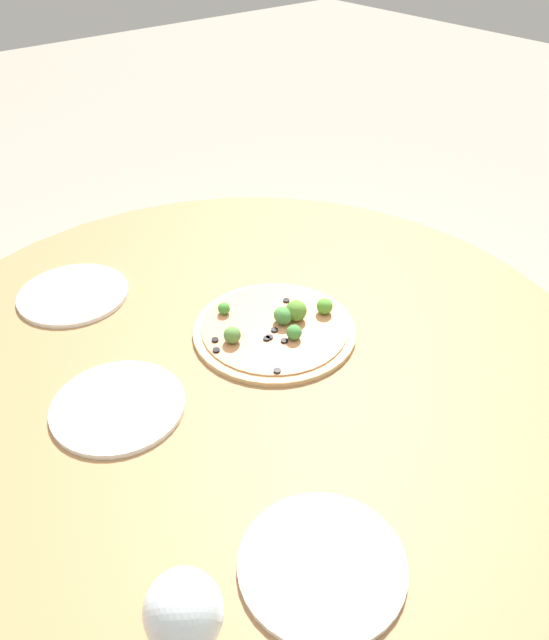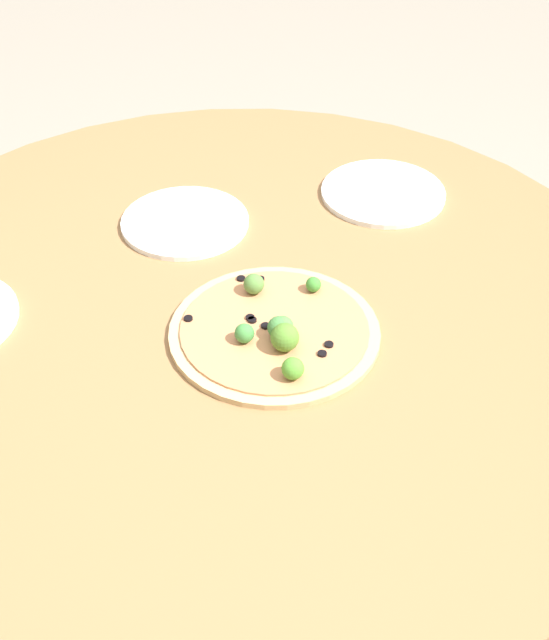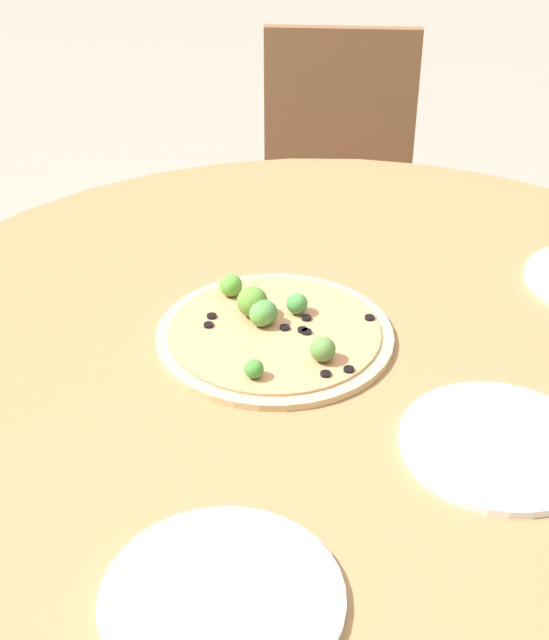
{
  "view_description": "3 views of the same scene",
  "coord_description": "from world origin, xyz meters",
  "px_view_note": "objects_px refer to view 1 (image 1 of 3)",
  "views": [
    {
      "loc": [
        0.75,
        -0.54,
        1.55
      ],
      "look_at": [
        -0.02,
        0.09,
        0.81
      ],
      "focal_mm": 35.0,
      "sensor_mm": 36.0,
      "label": 1
    },
    {
      "loc": [
        0.48,
        1.01,
        1.69
      ],
      "look_at": [
        -0.02,
        0.09,
        0.81
      ],
      "focal_mm": 50.0,
      "sensor_mm": 36.0,
      "label": 2
    },
    {
      "loc": [
        -0.81,
        -0.57,
        1.46
      ],
      "look_at": [
        -0.02,
        0.09,
        0.81
      ],
      "focal_mm": 50.0,
      "sensor_mm": 36.0,
      "label": 3
    }
  ],
  "objects_px": {
    "plate_near": "(322,565)",
    "wine_glass": "(184,614)",
    "plate_side": "(73,294)",
    "plate_far": "(118,406)",
    "pizza": "(276,327)"
  },
  "relations": [
    {
      "from": "pizza",
      "to": "plate_side",
      "type": "distance_m",
      "value": 0.46
    },
    {
      "from": "plate_side",
      "to": "plate_far",
      "type": "bearing_deg",
      "value": -13.72
    },
    {
      "from": "wine_glass",
      "to": "plate_near",
      "type": "distance_m",
      "value": 0.24
    },
    {
      "from": "plate_near",
      "to": "plate_side",
      "type": "relative_size",
      "value": 0.97
    },
    {
      "from": "plate_far",
      "to": "plate_side",
      "type": "xyz_separation_m",
      "value": [
        -0.37,
        0.09,
        0.0
      ]
    },
    {
      "from": "pizza",
      "to": "wine_glass",
      "type": "height_order",
      "value": "wine_glass"
    },
    {
      "from": "wine_glass",
      "to": "plate_near",
      "type": "relative_size",
      "value": 0.77
    },
    {
      "from": "pizza",
      "to": "plate_near",
      "type": "relative_size",
      "value": 1.43
    },
    {
      "from": "pizza",
      "to": "wine_glass",
      "type": "xyz_separation_m",
      "value": [
        0.44,
        -0.49,
        0.11
      ]
    },
    {
      "from": "plate_near",
      "to": "plate_far",
      "type": "distance_m",
      "value": 0.45
    },
    {
      "from": "wine_glass",
      "to": "plate_side",
      "type": "height_order",
      "value": "wine_glass"
    },
    {
      "from": "plate_near",
      "to": "wine_glass",
      "type": "bearing_deg",
      "value": -91.2
    },
    {
      "from": "wine_glass",
      "to": "plate_far",
      "type": "xyz_separation_m",
      "value": [
        -0.44,
        0.14,
        -0.11
      ]
    },
    {
      "from": "plate_far",
      "to": "plate_side",
      "type": "relative_size",
      "value": 0.98
    },
    {
      "from": "wine_glass",
      "to": "plate_side",
      "type": "xyz_separation_m",
      "value": [
        -0.82,
        0.23,
        -0.11
      ]
    }
  ]
}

